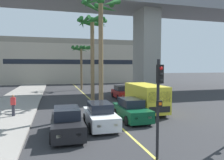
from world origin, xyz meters
TOP-DOWN VIEW (x-y plane):
  - lane_stripe_center at (0.00, 24.00)m, footprint 0.14×56.00m
  - bridge_overpass at (0.93, 30.16)m, footprint 73.07×8.00m
  - pier_building_backdrop at (0.00, 50.53)m, footprint 31.17×8.04m
  - car_queue_front at (1.32, 13.48)m, footprint 1.86×4.11m
  - car_queue_second at (-3.42, 11.25)m, footprint 1.87×4.12m
  - car_queue_third at (3.84, 23.49)m, footprint 1.94×4.15m
  - car_queue_fourth at (-1.24, 12.40)m, footprint 1.88×4.12m
  - delivery_van at (3.42, 15.63)m, footprint 2.23×5.28m
  - traffic_light_median_near at (0.03, 6.92)m, footprint 0.24×0.37m
  - palm_tree_near_median at (0.37, 34.62)m, footprint 3.45×3.51m
  - palm_tree_mid_median at (-0.01, 21.89)m, footprint 3.29×3.32m
  - palm_tree_far_median at (-0.42, 15.69)m, footprint 3.10×3.24m
  - pedestrian_near_crosswalk at (-7.09, 16.40)m, footprint 0.34×0.22m

SIDE VIEW (x-z plane):
  - lane_stripe_center at x=0.00m, z-range 0.00..0.01m
  - car_queue_front at x=1.32m, z-range -0.06..1.50m
  - car_queue_second at x=-3.42m, z-range -0.06..1.50m
  - car_queue_third at x=3.84m, z-range -0.06..1.50m
  - car_queue_fourth at x=-1.24m, z-range -0.06..1.50m
  - pedestrian_near_crosswalk at x=-7.09m, z-range 0.19..1.81m
  - delivery_van at x=3.42m, z-range 0.11..2.47m
  - traffic_light_median_near at x=0.03m, z-range 0.61..4.81m
  - pier_building_backdrop at x=0.00m, z-range -0.06..10.06m
  - palm_tree_near_median at x=0.37m, z-range 2.57..9.95m
  - palm_tree_mid_median at x=-0.01m, z-range 2.82..12.02m
  - palm_tree_far_median at x=-0.42m, z-range 2.77..12.13m
  - bridge_overpass at x=0.93m, z-range 4.88..21.69m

